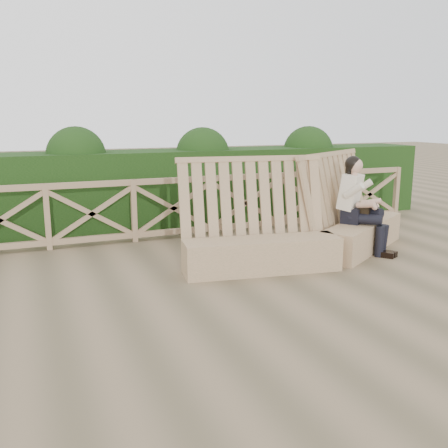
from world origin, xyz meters
name	(u,v)px	position (x,y,z in m)	size (l,w,h in m)	color
ground	(259,303)	(0.00, 0.00, 0.00)	(60.00, 60.00, 0.00)	brown
bench	(313,233)	(1.60, 1.40, 0.41)	(4.26, 1.85, 1.61)	#89724E
woman	(359,202)	(2.48, 1.47, 0.82)	(0.79, 0.97, 1.55)	black
guardrail	(173,208)	(0.00, 3.50, 0.55)	(10.10, 0.09, 1.10)	#9B785A
hedge	(156,188)	(0.00, 4.70, 0.75)	(12.00, 1.20, 1.50)	black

